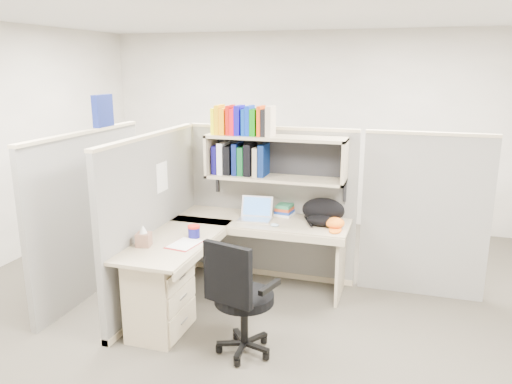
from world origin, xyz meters
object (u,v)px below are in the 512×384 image
(snack_canister, at_px, (194,231))
(desk, at_px, (190,275))
(backpack, at_px, (322,212))
(task_chair, at_px, (241,315))
(laptop, at_px, (255,209))

(snack_canister, bearing_deg, desk, -81.76)
(backpack, distance_m, task_chair, 1.45)
(laptop, height_order, backpack, backpack)
(laptop, bearing_deg, task_chair, -82.27)
(snack_canister, height_order, task_chair, task_chair)
(laptop, xyz_separation_m, task_chair, (0.27, -1.22, -0.50))
(task_chair, bearing_deg, snack_canister, 138.27)
(laptop, bearing_deg, desk, -117.40)
(laptop, xyz_separation_m, backpack, (0.66, 0.08, 0.01))
(backpack, bearing_deg, snack_canister, -150.10)
(desk, xyz_separation_m, laptop, (0.34, 0.82, 0.41))
(desk, bearing_deg, laptop, 67.29)
(desk, distance_m, task_chair, 0.74)
(laptop, xyz_separation_m, snack_canister, (-0.37, -0.65, -0.06))
(backpack, bearing_deg, desk, -143.61)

